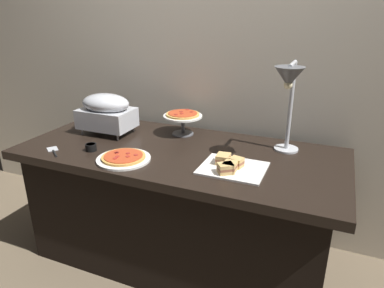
{
  "coord_description": "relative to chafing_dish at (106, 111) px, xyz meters",
  "views": [
    {
      "loc": [
        0.81,
        -1.72,
        1.53
      ],
      "look_at": [
        0.08,
        0.0,
        0.81
      ],
      "focal_mm": 32.62,
      "sensor_mm": 36.0,
      "label": 1
    }
  ],
  "objects": [
    {
      "name": "pizza_plate_center",
      "position": [
        0.47,
        0.17,
        -0.03
      ],
      "size": [
        0.25,
        0.25,
        0.15
      ],
      "color": "#595B60",
      "rests_on": "buffet_table"
    },
    {
      "name": "back_wall",
      "position": [
        0.57,
        0.41,
        0.29
      ],
      "size": [
        4.4,
        0.04,
        2.4
      ],
      "primitive_type": "cube",
      "color": "beige",
      "rests_on": "ground_plane"
    },
    {
      "name": "heat_lamp",
      "position": [
        1.14,
        -0.0,
        0.26
      ],
      "size": [
        0.15,
        0.34,
        0.52
      ],
      "color": "#B7BABF",
      "rests_on": "buffet_table"
    },
    {
      "name": "pizza_plate_front",
      "position": [
        0.35,
        -0.34,
        -0.14
      ],
      "size": [
        0.3,
        0.3,
        0.03
      ],
      "color": "white",
      "rests_on": "buffet_table"
    },
    {
      "name": "ground_plane",
      "position": [
        0.57,
        -0.09,
        -0.91
      ],
      "size": [
        8.0,
        8.0,
        0.0
      ],
      "primitive_type": "plane",
      "color": "brown"
    },
    {
      "name": "chafing_dish",
      "position": [
        0.0,
        0.0,
        0.0
      ],
      "size": [
        0.35,
        0.24,
        0.26
      ],
      "color": "#B7BABF",
      "rests_on": "buffet_table"
    },
    {
      "name": "buffet_table",
      "position": [
        0.57,
        -0.09,
        -0.52
      ],
      "size": [
        1.9,
        0.84,
        0.76
      ],
      "color": "black",
      "rests_on": "ground_plane"
    },
    {
      "name": "serving_spatula",
      "position": [
        -0.1,
        -0.4,
        -0.15
      ],
      "size": [
        0.16,
        0.13,
        0.01
      ],
      "color": "#B7BABF",
      "rests_on": "buffet_table"
    },
    {
      "name": "sauce_cup_near",
      "position": [
        0.1,
        -0.3,
        -0.13
      ],
      "size": [
        0.06,
        0.06,
        0.04
      ],
      "color": "black",
      "rests_on": "buffet_table"
    },
    {
      "name": "sandwich_platter",
      "position": [
        0.92,
        -0.23,
        -0.13
      ],
      "size": [
        0.33,
        0.28,
        0.06
      ],
      "color": "white",
      "rests_on": "buffet_table"
    }
  ]
}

